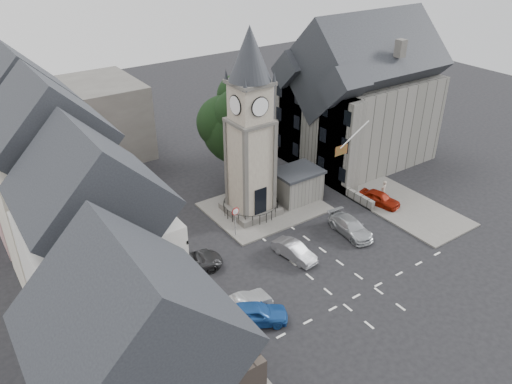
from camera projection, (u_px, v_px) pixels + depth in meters
ground at (308, 256)px, 38.89m from camera, size 120.00×120.00×0.00m
pavement_west at (126, 273)px, 36.98m from camera, size 6.00×30.00×0.14m
pavement_east at (349, 177)px, 50.55m from camera, size 6.00×26.00×0.14m
central_island at (264, 207)px, 45.35m from camera, size 10.00×8.00×0.16m
road_markings at (358, 295)px, 34.93m from camera, size 20.00×8.00×0.01m
clock_tower at (250, 128)px, 40.68m from camera, size 4.86×4.86×16.25m
stone_shelter at (297, 185)px, 45.91m from camera, size 4.30×3.30×3.08m
town_tree at (238, 118)px, 45.84m from camera, size 7.20×7.20×10.80m
warning_sign_post at (236, 216)px, 40.23m from camera, size 0.70×0.19×2.85m
terrace_pink at (32, 156)px, 39.52m from camera, size 8.10×7.60×12.80m
terrace_cream at (61, 197)px, 33.76m from camera, size 8.10×7.60×12.80m
terrace_tudor at (102, 261)px, 28.20m from camera, size 8.10×7.60×12.00m
backdrop_west at (45, 130)px, 51.14m from camera, size 20.00×10.00×8.00m
east_building at (359, 103)px, 51.47m from camera, size 14.40×11.40×12.60m
east_boundary_wall at (315, 173)px, 50.42m from camera, size 0.40×16.00×0.90m
flagpole at (355, 134)px, 42.32m from camera, size 3.68×0.10×2.74m
car_west_blue at (254, 314)px, 32.27m from camera, size 4.65×3.68×1.48m
car_west_silver at (244, 304)px, 33.19m from camera, size 3.90×1.37×1.28m
car_west_grey at (190, 263)px, 37.08m from camera, size 5.29×3.26×1.37m
car_island_silver at (294, 251)px, 38.45m from camera, size 1.90×3.99×1.26m
car_island_east at (351, 227)px, 41.38m from camera, size 2.24×4.69×1.32m
car_east_red at (379, 198)px, 45.54m from camera, size 2.46×4.10×1.31m
pedestrian at (383, 190)px, 46.28m from camera, size 0.75×0.54×1.90m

